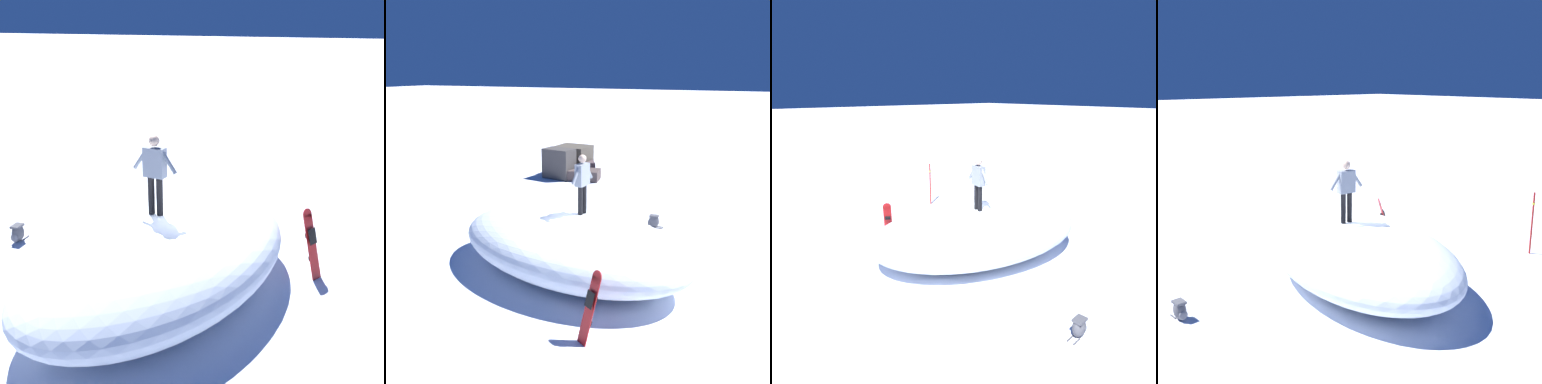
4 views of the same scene
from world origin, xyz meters
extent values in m
plane|color=white|center=(0.00, 0.00, 0.00)|extent=(240.00, 240.00, 0.00)
ellipsoid|color=white|center=(-0.53, 0.55, 0.86)|extent=(8.15, 5.91, 1.71)
cylinder|color=black|center=(-0.31, 0.68, 2.13)|extent=(0.14, 0.14, 0.82)
cylinder|color=black|center=(-0.28, 0.88, 2.13)|extent=(0.14, 0.14, 0.82)
cube|color=#8C939E|center=(-0.29, 0.78, 2.84)|extent=(0.28, 0.48, 0.61)
sphere|color=beige|center=(-0.29, 0.78, 3.29)|extent=(0.22, 0.22, 0.22)
cylinder|color=#8C939E|center=(-0.33, 0.47, 2.90)|extent=(0.13, 0.40, 0.51)
cylinder|color=#8C939E|center=(-0.25, 1.10, 2.90)|extent=(0.13, 0.40, 0.51)
cube|color=red|center=(1.29, -2.34, 0.72)|extent=(0.46, 0.51, 1.45)
cylinder|color=red|center=(1.39, -2.16, 1.45)|extent=(0.30, 0.23, 0.28)
cube|color=black|center=(1.30, -2.33, 0.98)|extent=(0.26, 0.21, 0.35)
cube|color=black|center=(1.35, -2.24, 0.98)|extent=(0.21, 0.18, 0.12)
cube|color=black|center=(1.28, -2.36, 0.46)|extent=(0.21, 0.18, 0.12)
ellipsoid|color=#4C4C51|center=(0.63, 5.16, 0.24)|extent=(0.40, 0.30, 0.47)
ellipsoid|color=slate|center=(0.46, 5.15, 0.17)|extent=(0.12, 0.22, 0.23)
cube|color=#4C4C51|center=(0.63, 5.16, 0.44)|extent=(0.34, 0.25, 0.06)
cylinder|color=#4C4C51|center=(0.85, 5.09, 0.01)|extent=(0.27, 0.05, 0.04)
cylinder|color=#4C4C51|center=(0.84, 5.25, 0.01)|extent=(0.27, 0.05, 0.04)
cube|color=#3F3C39|center=(-6.08, 10.49, 0.80)|extent=(1.70, 1.21, 1.60)
cube|color=#44363A|center=(-5.15, 11.85, 0.37)|extent=(1.36, 1.39, 0.74)
cube|color=#483C39|center=(-4.77, 10.68, 0.28)|extent=(1.95, 1.48, 0.55)
cube|color=#474137|center=(-5.92, 11.92, 0.77)|extent=(1.87, 1.66, 1.55)
camera|label=1|loc=(-9.30, -3.17, 5.70)|focal=47.18mm
camera|label=2|loc=(4.56, -9.87, 5.62)|focal=41.01mm
camera|label=3|loc=(7.04, 8.60, 5.38)|focal=32.80mm
camera|label=4|loc=(-9.77, 9.02, 5.51)|focal=45.15mm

